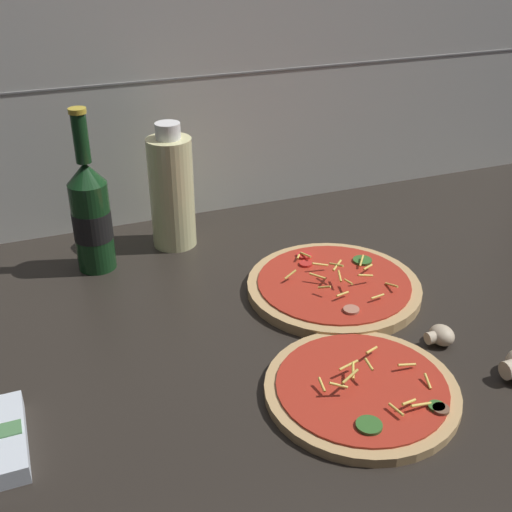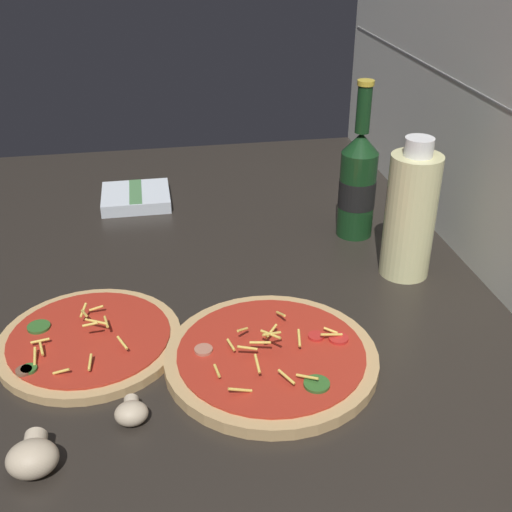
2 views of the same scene
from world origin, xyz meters
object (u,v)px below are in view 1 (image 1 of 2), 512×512
(pizza_far, at_px, (334,286))
(beer_bottle, at_px, (91,214))
(pizza_near, at_px, (362,390))
(mushroom_right, at_px, (441,335))
(oil_bottle, at_px, (172,191))

(pizza_far, relative_size, beer_bottle, 1.00)
(pizza_near, bearing_deg, pizza_far, 70.87)
(pizza_near, distance_m, mushroom_right, 0.17)
(pizza_far, bearing_deg, beer_bottle, 147.18)
(beer_bottle, relative_size, oil_bottle, 1.22)
(mushroom_right, bearing_deg, beer_bottle, 136.21)
(beer_bottle, bearing_deg, oil_bottle, 14.24)
(pizza_near, relative_size, mushroom_right, 6.03)
(pizza_near, distance_m, beer_bottle, 0.54)
(beer_bottle, bearing_deg, pizza_near, -60.34)
(pizza_far, height_order, mushroom_right, pizza_far)
(pizza_near, relative_size, oil_bottle, 1.09)
(pizza_near, bearing_deg, mushroom_right, 19.42)
(pizza_far, distance_m, mushroom_right, 0.20)
(pizza_near, xyz_separation_m, beer_bottle, (-0.26, 0.46, 0.09))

